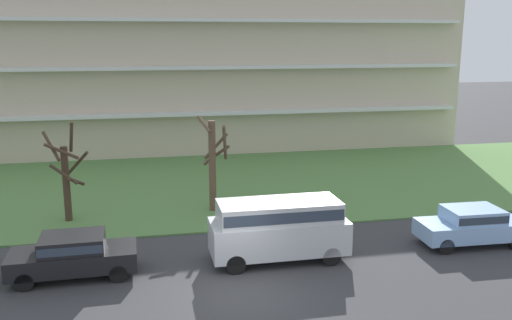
{
  "coord_description": "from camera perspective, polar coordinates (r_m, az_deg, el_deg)",
  "views": [
    {
      "loc": [
        -2.98,
        -16.63,
        8.35
      ],
      "look_at": [
        1.67,
        6.0,
        3.2
      ],
      "focal_mm": 38.34,
      "sensor_mm": 36.0,
      "label": 1
    }
  ],
  "objects": [
    {
      "name": "van_silver_center_left",
      "position": [
        20.91,
        2.39,
        -6.86
      ],
      "size": [
        5.21,
        2.03,
        2.36
      ],
      "rotation": [
        0.0,
        0.0,
        3.15
      ],
      "color": "#B7BABF",
      "rests_on": "ground"
    },
    {
      "name": "ground",
      "position": [
        18.84,
        -1.33,
        -13.74
      ],
      "size": [
        160.0,
        160.0,
        0.0
      ],
      "primitive_type": "plane",
      "color": "#38383A"
    },
    {
      "name": "sedan_black_center_right",
      "position": [
        20.71,
        -18.53,
        -9.28
      ],
      "size": [
        4.44,
        1.89,
        1.57
      ],
      "rotation": [
        0.0,
        0.0,
        3.16
      ],
      "color": "black",
      "rests_on": "ground"
    },
    {
      "name": "apartment_building",
      "position": [
        43.76,
        -7.8,
        9.88
      ],
      "size": [
        42.07,
        10.92,
        12.76
      ],
      "color": "beige",
      "rests_on": "ground"
    },
    {
      "name": "tree_left",
      "position": [
        26.37,
        -19.15,
        -1.54
      ],
      "size": [
        2.01,
        2.01,
        4.76
      ],
      "color": "#423023",
      "rests_on": "ground"
    },
    {
      "name": "tree_center",
      "position": [
        26.56,
        -4.47,
        -0.15
      ],
      "size": [
        1.64,
        1.76,
        4.77
      ],
      "color": "brown",
      "rests_on": "ground"
    },
    {
      "name": "grass_lawn_strip",
      "position": [
        31.87,
        -5.84,
        -2.61
      ],
      "size": [
        80.0,
        16.0,
        0.08
      ],
      "primitive_type": "cube",
      "color": "#547F42",
      "rests_on": "ground"
    },
    {
      "name": "sedan_blue_near_left",
      "position": [
        24.31,
        21.59,
        -6.26
      ],
      "size": [
        4.45,
        1.93,
        1.57
      ],
      "rotation": [
        0.0,
        0.0,
        3.11
      ],
      "color": "#8CB2E0",
      "rests_on": "ground"
    }
  ]
}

